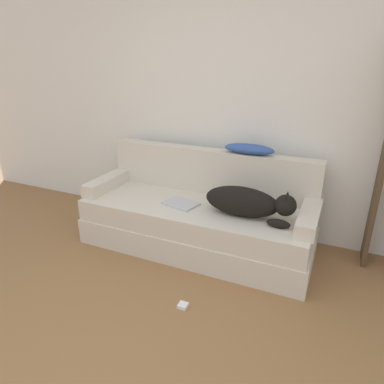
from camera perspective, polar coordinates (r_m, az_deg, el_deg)
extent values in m
cube|color=silver|center=(3.35, 8.11, 15.57)|extent=(7.07, 0.06, 2.70)
cube|color=beige|center=(3.27, 0.73, -7.10)|extent=(2.12, 0.82, 0.24)
cube|color=beige|center=(3.16, 0.68, -3.66)|extent=(2.08, 0.78, 0.20)
cube|color=beige|center=(3.34, 3.08, 3.52)|extent=(2.08, 0.15, 0.43)
cube|color=beige|center=(3.58, -13.89, 1.55)|extent=(0.15, 0.63, 0.12)
cube|color=beige|center=(2.88, 18.96, -4.05)|extent=(0.15, 0.63, 0.12)
ellipsoid|color=black|center=(2.88, 8.22, -1.57)|extent=(0.62, 0.23, 0.25)
sphere|color=black|center=(2.80, 15.32, -2.17)|extent=(0.17, 0.17, 0.17)
cone|color=black|center=(2.73, 15.28, -1.29)|extent=(0.06, 0.06, 0.08)
cone|color=black|center=(2.82, 15.62, -0.60)|extent=(0.06, 0.06, 0.08)
ellipsoid|color=black|center=(2.76, 14.18, -5.13)|extent=(0.19, 0.06, 0.08)
cube|color=#B7B7BC|center=(3.10, -1.85, -1.95)|extent=(0.34, 0.28, 0.02)
ellipsoid|color=#335199|center=(3.15, 9.49, 7.08)|extent=(0.46, 0.16, 0.09)
cube|color=#4C3823|center=(3.13, 29.36, 4.84)|extent=(0.04, 0.26, 1.87)
cube|color=white|center=(2.61, -1.52, -18.40)|extent=(0.07, 0.07, 0.03)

